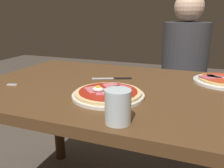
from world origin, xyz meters
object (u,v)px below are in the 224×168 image
at_px(dining_table, 114,108).
at_px(knife, 115,78).
at_px(pizza_foreground, 108,94).
at_px(water_glass_far, 118,109).
at_px(pizza_across_left, 223,80).
at_px(diner_person, 183,81).

distance_m(dining_table, knife, 0.16).
height_order(dining_table, pizza_foreground, pizza_foreground).
distance_m(dining_table, pizza_foreground, 0.19).
bearing_deg(water_glass_far, knife, 111.39).
height_order(pizza_foreground, pizza_across_left, pizza_foreground).
bearing_deg(water_glass_far, pizza_foreground, 119.05).
height_order(dining_table, diner_person, diner_person).
height_order(knife, diner_person, diner_person).
xyz_separation_m(dining_table, pizza_across_left, (0.46, 0.22, 0.12)).
xyz_separation_m(pizza_across_left, water_glass_far, (-0.32, -0.57, 0.03)).
bearing_deg(pizza_across_left, knife, -166.81).
xyz_separation_m(pizza_foreground, diner_person, (0.21, 0.96, -0.18)).
distance_m(water_glass_far, diner_person, 1.18).
height_order(pizza_across_left, water_glass_far, water_glass_far).
bearing_deg(knife, dining_table, -71.11).
bearing_deg(knife, pizza_across_left, 13.19).
xyz_separation_m(pizza_across_left, knife, (-0.49, -0.12, -0.01)).
distance_m(dining_table, pizza_across_left, 0.52).
relative_size(dining_table, knife, 6.61).
bearing_deg(pizza_across_left, pizza_foreground, -139.12).
xyz_separation_m(water_glass_far, knife, (-0.18, 0.45, -0.04)).
distance_m(knife, diner_person, 0.77).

